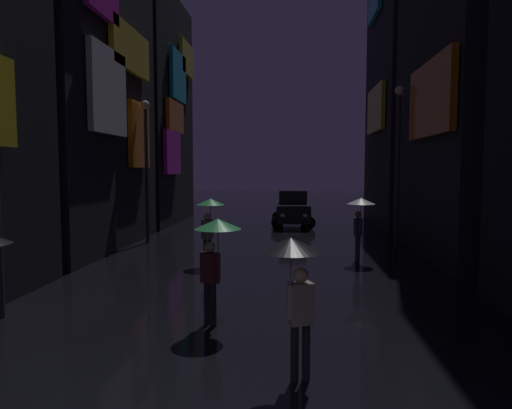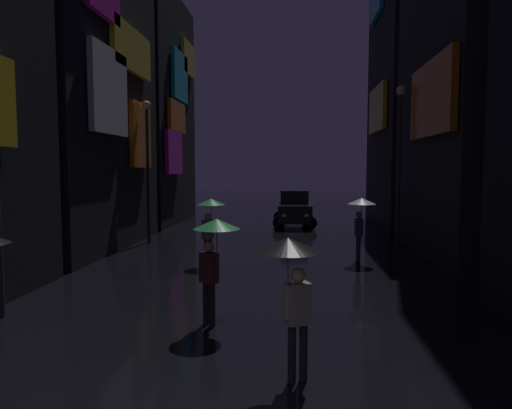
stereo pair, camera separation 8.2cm
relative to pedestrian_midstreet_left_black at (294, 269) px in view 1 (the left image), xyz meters
The scene contains 10 objects.
building_left_mid 14.43m from the pedestrian_midstreet_left_black, 128.69° to the left, with size 4.25×8.44×13.08m.
building_left_far 21.52m from the pedestrian_midstreet_left_black, 113.83° to the left, with size 4.25×7.68×12.65m.
building_right_far 21.32m from the pedestrian_midstreet_left_black, 71.34° to the left, with size 4.25×7.56×16.81m.
pedestrian_midstreet_left_black is the anchor object (origin of this frame).
pedestrian_far_right_green 2.72m from the pedestrian_midstreet_left_black, 123.72° to the left, with size 0.90×0.90×2.12m.
pedestrian_foreground_right_clear 9.02m from the pedestrian_midstreet_left_black, 76.00° to the left, with size 0.90×0.90×2.12m.
pedestrian_near_crossing_green 8.36m from the pedestrian_midstreet_left_black, 108.57° to the left, with size 0.90×0.90×2.12m.
car_distant 18.13m from the pedestrian_midstreet_left_black, 90.09° to the left, with size 2.35×4.20×1.92m.
streetlamp_left_far 13.55m from the pedestrian_midstreet_left_black, 116.66° to the left, with size 0.36×0.36×5.82m.
streetlamp_right_far 12.38m from the pedestrian_midstreet_left_black, 70.93° to the left, with size 0.36×0.36×6.19m.
Camera 1 is at (0.99, -3.73, 3.08)m, focal length 32.00 mm.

